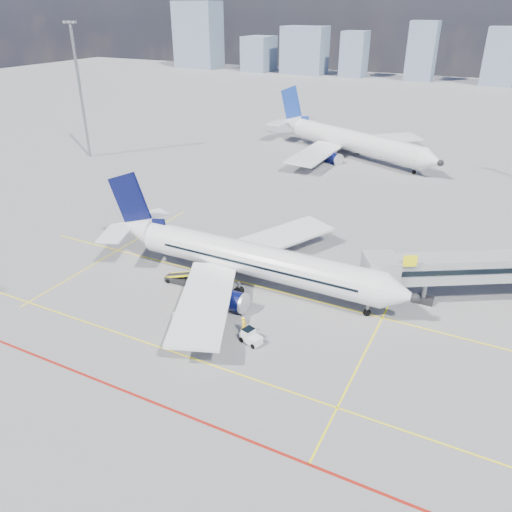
# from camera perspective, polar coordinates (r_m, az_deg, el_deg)

# --- Properties ---
(ground) EXTENTS (420.00, 420.00, 0.00)m
(ground) POSITION_cam_1_polar(r_m,az_deg,el_deg) (49.71, -4.02, -7.57)
(ground) COLOR gray
(ground) RESTS_ON ground
(apron_markings) EXTENTS (90.00, 35.12, 0.01)m
(apron_markings) POSITION_cam_1_polar(r_m,az_deg,el_deg) (47.31, -7.07, -9.73)
(apron_markings) COLOR #FFEF0D
(apron_markings) RESTS_ON ground
(jet_bridge) EXTENTS (23.55, 15.78, 6.30)m
(jet_bridge) POSITION_cam_1_polar(r_m,az_deg,el_deg) (57.27, 26.07, -1.21)
(jet_bridge) COLOR gray
(jet_bridge) RESTS_ON ground
(floodlight_mast_nw) EXTENTS (3.20, 0.61, 25.45)m
(floodlight_mast_nw) POSITION_cam_1_polar(r_m,az_deg,el_deg) (108.14, -19.50, 17.67)
(floodlight_mast_nw) COLOR gray
(floodlight_mast_nw) RESTS_ON ground
(distant_skyline) EXTENTS (261.23, 15.47, 29.94)m
(distant_skyline) POSITION_cam_1_polar(r_m,az_deg,el_deg) (227.29, 21.19, 21.01)
(distant_skyline) COLOR slate
(distant_skyline) RESTS_ON ground
(main_aircraft) EXTENTS (37.26, 32.47, 10.93)m
(main_aircraft) POSITION_cam_1_polar(r_m,az_deg,el_deg) (54.59, -1.40, -0.22)
(main_aircraft) COLOR silver
(main_aircraft) RESTS_ON ground
(second_aircraft) EXTENTS (40.76, 34.40, 12.64)m
(second_aircraft) POSITION_cam_1_polar(r_m,az_deg,el_deg) (106.68, 10.55, 12.88)
(second_aircraft) COLOR silver
(second_aircraft) RESTS_ON ground
(baggage_tug) EXTENTS (2.25, 1.74, 1.40)m
(baggage_tug) POSITION_cam_1_polar(r_m,az_deg,el_deg) (46.54, -0.65, -9.17)
(baggage_tug) COLOR silver
(baggage_tug) RESTS_ON ground
(cargo_dolly) EXTENTS (3.67, 2.66, 1.84)m
(cargo_dolly) POSITION_cam_1_polar(r_m,az_deg,el_deg) (47.94, -7.79, -7.76)
(cargo_dolly) COLOR black
(cargo_dolly) RESTS_ON ground
(belt_loader) EXTENTS (5.25, 1.66, 2.12)m
(belt_loader) POSITION_cam_1_polar(r_m,az_deg,el_deg) (56.50, -8.43, -2.61)
(belt_loader) COLOR black
(belt_loader) RESTS_ON ground
(ramp_worker) EXTENTS (0.45, 0.68, 1.86)m
(ramp_worker) POSITION_cam_1_polar(r_m,az_deg,el_deg) (47.50, -1.40, -7.96)
(ramp_worker) COLOR yellow
(ramp_worker) RESTS_ON ground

